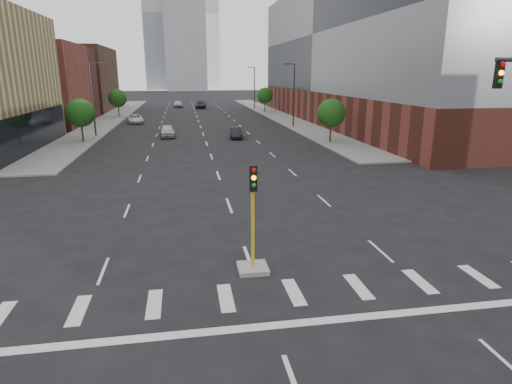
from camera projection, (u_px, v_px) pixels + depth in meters
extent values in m
cube|color=gray|center=(113.00, 117.00, 76.68)|extent=(5.00, 92.00, 0.15)
cube|color=gray|center=(276.00, 115.00, 81.50)|extent=(5.00, 92.00, 0.15)
cube|color=brown|center=(16.00, 85.00, 65.48)|extent=(20.00, 22.00, 12.00)
cube|color=brown|center=(61.00, 79.00, 90.04)|extent=(20.00, 24.00, 13.00)
cube|color=brown|center=(381.00, 106.00, 69.89)|extent=(24.00, 70.00, 5.00)
cube|color=slate|center=(386.00, 35.00, 66.93)|extent=(24.00, 70.00, 17.00)
cube|color=#B2B7BC|center=(167.00, 15.00, 207.11)|extent=(22.00, 22.00, 70.00)
cube|color=#B2B7BC|center=(200.00, 15.00, 246.66)|extent=(20.00, 20.00, 80.00)
cube|color=slate|center=(185.00, 40.00, 192.89)|extent=(18.00, 18.00, 44.00)
cube|color=#999993|center=(253.00, 268.00, 17.34)|extent=(1.20, 1.20, 0.20)
cylinder|color=gold|center=(253.00, 229.00, 16.89)|extent=(0.14, 0.14, 3.20)
cube|color=black|center=(253.00, 178.00, 16.15)|extent=(0.28, 0.18, 1.00)
sphere|color=red|center=(254.00, 170.00, 15.96)|extent=(0.18, 0.18, 0.18)
sphere|color=orange|center=(254.00, 178.00, 16.04)|extent=(0.18, 0.18, 0.18)
sphere|color=#0C7F19|center=(254.00, 185.00, 16.12)|extent=(0.18, 0.18, 0.18)
cube|color=black|center=(499.00, 74.00, 15.28)|extent=(0.28, 0.18, 1.00)
sphere|color=red|center=(503.00, 64.00, 15.07)|extent=(0.18, 0.18, 0.18)
sphere|color=orange|center=(502.00, 73.00, 15.15)|extent=(0.18, 0.18, 0.18)
sphere|color=#0C7F19|center=(500.00, 82.00, 15.23)|extent=(0.18, 0.18, 0.18)
cylinder|color=#2D2D30|center=(294.00, 96.00, 62.03)|extent=(0.20, 0.20, 9.00)
cube|color=#2D2D30|center=(289.00, 64.00, 60.69)|extent=(1.40, 0.22, 0.15)
cylinder|color=#2D2D30|center=(254.00, 88.00, 95.27)|extent=(0.20, 0.20, 9.00)
cube|color=#2D2D30|center=(251.00, 67.00, 93.94)|extent=(1.40, 0.22, 0.15)
cylinder|color=#2D2D30|center=(93.00, 100.00, 52.94)|extent=(0.20, 0.20, 9.00)
cube|color=#2D2D30|center=(96.00, 62.00, 51.86)|extent=(1.40, 0.22, 0.15)
cylinder|color=#382619|center=(82.00, 134.00, 49.04)|extent=(0.20, 0.20, 1.75)
sphere|color=#194713|center=(80.00, 113.00, 48.40)|extent=(3.20, 3.20, 3.20)
cylinder|color=#382619|center=(119.00, 112.00, 77.53)|extent=(0.20, 0.20, 1.75)
sphere|color=#194713|center=(118.00, 98.00, 76.90)|extent=(3.20, 3.20, 3.20)
cylinder|color=#382619|center=(330.00, 134.00, 48.79)|extent=(0.20, 0.20, 1.75)
sphere|color=#194713|center=(331.00, 113.00, 48.15)|extent=(3.20, 3.20, 3.20)
cylinder|color=#382619|center=(265.00, 107.00, 86.78)|extent=(0.20, 0.20, 1.75)
sphere|color=#194713|center=(265.00, 95.00, 86.15)|extent=(3.20, 3.20, 3.20)
imported|color=#BCBCC1|center=(167.00, 131.00, 53.56)|extent=(2.07, 4.58, 1.53)
imported|color=black|center=(236.00, 133.00, 52.57)|extent=(1.68, 4.12, 1.33)
imported|color=white|center=(135.00, 119.00, 68.37)|extent=(3.01, 5.23, 1.37)
imported|color=black|center=(201.00, 105.00, 97.13)|extent=(2.78, 5.65, 1.58)
imported|color=#BABBBF|center=(178.00, 104.00, 100.20)|extent=(2.38, 4.82, 1.58)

